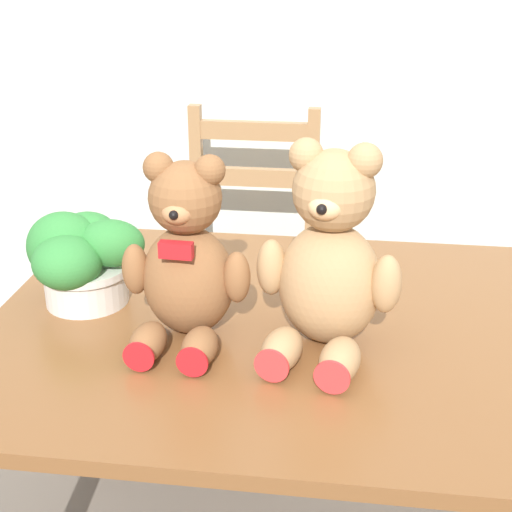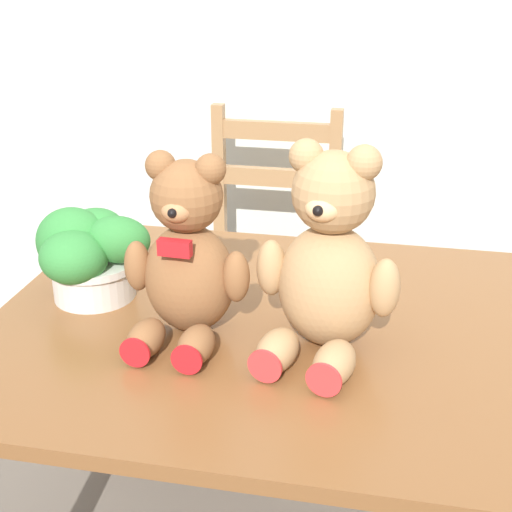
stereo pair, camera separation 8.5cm
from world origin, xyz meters
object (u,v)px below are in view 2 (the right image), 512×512
potted_plant (87,253)px  teddy_bear_left (187,259)px  teddy_bear_right (328,264)px  wooden_chair_behind (267,268)px

potted_plant → teddy_bear_left: bearing=-21.9°
teddy_bear_left → teddy_bear_right: size_ratio=0.92×
potted_plant → teddy_bear_right: bearing=-11.1°
teddy_bear_right → potted_plant: size_ratio=1.54×
wooden_chair_behind → potted_plant: (-0.24, -0.83, 0.38)m
teddy_bear_right → teddy_bear_left: bearing=11.9°
wooden_chair_behind → potted_plant: bearing=74.0°
wooden_chair_behind → teddy_bear_right: bearing=107.0°
teddy_bear_left → potted_plant: teddy_bear_left is taller
teddy_bear_left → potted_plant: bearing=-19.1°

